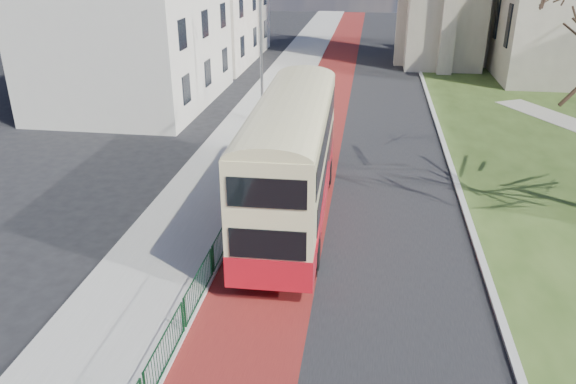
# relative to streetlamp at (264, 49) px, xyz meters

# --- Properties ---
(ground) EXTENTS (160.00, 160.00, 0.00)m
(ground) POSITION_rel_streetlamp_xyz_m (4.35, -18.00, -4.59)
(ground) COLOR black
(ground) RESTS_ON ground
(road_carriageway) EXTENTS (9.00, 120.00, 0.01)m
(road_carriageway) POSITION_rel_streetlamp_xyz_m (5.85, 2.00, -4.59)
(road_carriageway) COLOR black
(road_carriageway) RESTS_ON ground
(bus_lane) EXTENTS (3.40, 120.00, 0.01)m
(bus_lane) POSITION_rel_streetlamp_xyz_m (3.15, 2.00, -4.59)
(bus_lane) COLOR #591414
(bus_lane) RESTS_ON ground
(pavement_west) EXTENTS (4.00, 120.00, 0.12)m
(pavement_west) POSITION_rel_streetlamp_xyz_m (-0.65, 2.00, -4.53)
(pavement_west) COLOR gray
(pavement_west) RESTS_ON ground
(kerb_west) EXTENTS (0.25, 120.00, 0.13)m
(kerb_west) POSITION_rel_streetlamp_xyz_m (1.35, 2.00, -4.53)
(kerb_west) COLOR #999993
(kerb_west) RESTS_ON ground
(kerb_east) EXTENTS (0.25, 80.00, 0.13)m
(kerb_east) POSITION_rel_streetlamp_xyz_m (10.45, 4.00, -4.53)
(kerb_east) COLOR #999993
(kerb_east) RESTS_ON ground
(pedestrian_railing) EXTENTS (0.07, 24.00, 1.12)m
(pedestrian_railing) POSITION_rel_streetlamp_xyz_m (1.40, -14.00, -4.04)
(pedestrian_railing) COLOR #0C351A
(pedestrian_railing) RESTS_ON ground
(street_block_near) EXTENTS (10.30, 14.30, 13.00)m
(street_block_near) POSITION_rel_streetlamp_xyz_m (-9.65, 4.00, 1.92)
(street_block_near) COLOR beige
(street_block_near) RESTS_ON ground
(streetlamp) EXTENTS (2.13, 0.18, 8.00)m
(streetlamp) POSITION_rel_streetlamp_xyz_m (0.00, 0.00, 0.00)
(streetlamp) COLOR gray
(streetlamp) RESTS_ON pavement_west
(bus) EXTENTS (2.96, 11.72, 4.87)m
(bus) POSITION_rel_streetlamp_xyz_m (3.40, -12.62, -1.81)
(bus) COLOR #AE101B
(bus) RESTS_ON ground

